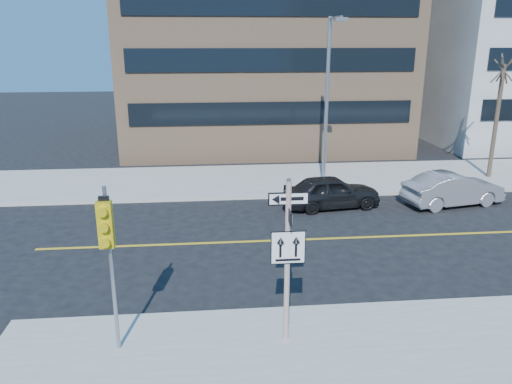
{
  "coord_description": "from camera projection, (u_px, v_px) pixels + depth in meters",
  "views": [
    {
      "loc": [
        -1.72,
        -12.98,
        7.18
      ],
      "look_at": [
        -0.11,
        4.0,
        1.91
      ],
      "focal_mm": 35.0,
      "sensor_mm": 36.0,
      "label": 1
    }
  ],
  "objects": [
    {
      "name": "sign_pole",
      "position": [
        288.0,
        253.0,
        11.51
      ],
      "size": [
        0.92,
        0.92,
        4.06
      ],
      "color": "white",
      "rests_on": "near_sidewalk"
    },
    {
      "name": "ground",
      "position": [
        273.0,
        294.0,
        14.62
      ],
      "size": [
        120.0,
        120.0,
        0.0
      ],
      "primitive_type": "plane",
      "color": "black",
      "rests_on": "ground"
    },
    {
      "name": "street_tree_west",
      "position": [
        503.0,
        73.0,
        24.91
      ],
      "size": [
        1.8,
        1.8,
        6.35
      ],
      "color": "#3A2D22",
      "rests_on": "far_sidewalk"
    },
    {
      "name": "building_brick",
      "position": [
        258.0,
        12.0,
        35.92
      ],
      "size": [
        18.0,
        18.0,
        18.0
      ],
      "primitive_type": "cube",
      "color": "tan",
      "rests_on": "ground"
    },
    {
      "name": "parked_car_b",
      "position": [
        453.0,
        189.0,
        22.23
      ],
      "size": [
        2.41,
        4.7,
        1.47
      ],
      "primitive_type": "imported",
      "rotation": [
        0.0,
        0.0,
        1.77
      ],
      "color": "gray",
      "rests_on": "ground"
    },
    {
      "name": "traffic_signal",
      "position": [
        107.0,
        238.0,
        10.83
      ],
      "size": [
        0.32,
        0.45,
        4.0
      ],
      "color": "gray",
      "rests_on": "near_sidewalk"
    },
    {
      "name": "parked_car_a",
      "position": [
        332.0,
        192.0,
        21.92
      ],
      "size": [
        2.24,
        4.43,
        1.44
      ],
      "primitive_type": "imported",
      "rotation": [
        0.0,
        0.0,
        1.7
      ],
      "color": "black",
      "rests_on": "ground"
    },
    {
      "name": "streetlight_a",
      "position": [
        328.0,
        91.0,
        23.81
      ],
      "size": [
        0.55,
        2.25,
        8.0
      ],
      "color": "gray",
      "rests_on": "far_sidewalk"
    }
  ]
}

